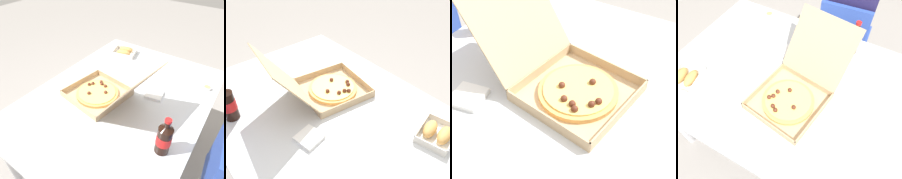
% 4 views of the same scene
% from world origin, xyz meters
% --- Properties ---
extents(dining_table, '(1.44, 1.06, 0.70)m').
position_xyz_m(dining_table, '(0.00, 0.00, 0.64)').
color(dining_table, silver).
rests_on(dining_table, ground_plane).
extents(pizza_box_open, '(0.42, 0.60, 0.33)m').
position_xyz_m(pizza_box_open, '(0.09, -0.08, 0.75)').
color(pizza_box_open, tan).
rests_on(pizza_box_open, dining_table).
extents(cola_bottle, '(0.07, 0.07, 0.22)m').
position_xyz_m(cola_bottle, '(0.24, 0.40, 0.80)').
color(cola_bottle, black).
rests_on(cola_bottle, dining_table).
extents(napkin_pile, '(0.13, 0.13, 0.02)m').
position_xyz_m(napkin_pile, '(-0.13, 0.18, 0.71)').
color(napkin_pile, white).
rests_on(napkin_pile, dining_table).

